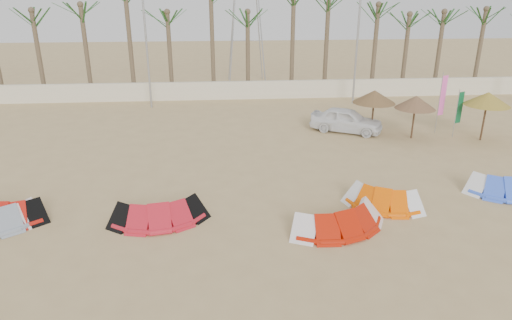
{
  "coord_description": "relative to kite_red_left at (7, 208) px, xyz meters",
  "views": [
    {
      "loc": [
        -1.38,
        -10.83,
        7.77
      ],
      "look_at": [
        0.0,
        6.0,
        1.3
      ],
      "focal_mm": 32.0,
      "sensor_mm": 36.0,
      "label": 1
    }
  ],
  "objects": [
    {
      "name": "ground",
      "position": [
        8.97,
        -4.26,
        -0.42
      ],
      "size": [
        120.0,
        120.0,
        0.0
      ],
      "primitive_type": "plane",
      "color": "tan",
      "rests_on": "ground"
    },
    {
      "name": "boundary_wall",
      "position": [
        8.97,
        17.74,
        0.23
      ],
      "size": [
        60.0,
        0.3,
        1.3
      ],
      "primitive_type": "cube",
      "color": "beige",
      "rests_on": "ground"
    },
    {
      "name": "palm_line",
      "position": [
        9.64,
        19.24,
        6.03
      ],
      "size": [
        52.0,
        4.0,
        7.7
      ],
      "color": "brown",
      "rests_on": "ground"
    },
    {
      "name": "lamp_b",
      "position": [
        3.01,
        15.74,
        5.35
      ],
      "size": [
        1.25,
        0.14,
        11.0
      ],
      "color": "#A5A8AD",
      "rests_on": "ground"
    },
    {
      "name": "lamp_c",
      "position": [
        17.01,
        15.74,
        5.35
      ],
      "size": [
        1.25,
        0.14,
        11.0
      ],
      "color": "#A5A8AD",
      "rests_on": "ground"
    },
    {
      "name": "pylon",
      "position": [
        9.97,
        23.74,
        -0.42
      ],
      "size": [
        3.0,
        3.0,
        14.0
      ],
      "primitive_type": null,
      "color": "#A5A8AD",
      "rests_on": "ground"
    },
    {
      "name": "kite_red_left",
      "position": [
        0.0,
        0.0,
        0.0
      ],
      "size": [
        2.99,
        1.7,
        0.9
      ],
      "color": "#B6160D",
      "rests_on": "ground"
    },
    {
      "name": "kite_red_mid",
      "position": [
        5.38,
        -0.43,
        0.0
      ],
      "size": [
        3.51,
        1.99,
        0.9
      ],
      "color": "red",
      "rests_on": "ground"
    },
    {
      "name": "kite_red_right",
      "position": [
        11.51,
        -1.45,
        0.0
      ],
      "size": [
        3.84,
        2.52,
        0.9
      ],
      "color": "#B51805",
      "rests_on": "ground"
    },
    {
      "name": "kite_orange",
      "position": [
        13.53,
        0.01,
        -0.0
      ],
      "size": [
        3.35,
        2.53,
        0.9
      ],
      "color": "#F25800",
      "rests_on": "ground"
    },
    {
      "name": "kite_blue",
      "position": [
        18.88,
        0.69,
        0.0
      ],
      "size": [
        3.43,
        2.09,
        0.9
      ],
      "color": "blue",
      "rests_on": "ground"
    },
    {
      "name": "parasol_left",
      "position": [
        16.09,
        8.9,
        1.66
      ],
      "size": [
        2.35,
        2.35,
        2.43
      ],
      "color": "#4C331E",
      "rests_on": "ground"
    },
    {
      "name": "parasol_mid",
      "position": [
        17.97,
        7.77,
        1.57
      ],
      "size": [
        2.14,
        2.14,
        2.35
      ],
      "color": "#4C331E",
      "rests_on": "ground"
    },
    {
      "name": "parasol_right",
      "position": [
        21.55,
        7.15,
        1.84
      ],
      "size": [
        2.32,
        2.32,
        2.61
      ],
      "color": "#4C331E",
      "rests_on": "ground"
    },
    {
      "name": "flag_pink",
      "position": [
        19.85,
        8.6,
        1.6
      ],
      "size": [
        0.44,
        0.18,
        3.4
      ],
      "color": "#A5A8AD",
      "rests_on": "ground"
    },
    {
      "name": "flag_green",
      "position": [
        20.45,
        7.74,
        1.15
      ],
      "size": [
        0.44,
        0.18,
        2.64
      ],
      "color": "#A5A8AD",
      "rests_on": "ground"
    },
    {
      "name": "car",
      "position": [
        14.71,
        9.22,
        0.27
      ],
      "size": [
        4.3,
        3.3,
        1.37
      ],
      "primitive_type": "imported",
      "rotation": [
        0.0,
        0.0,
        1.08
      ],
      "color": "white",
      "rests_on": "ground"
    }
  ]
}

